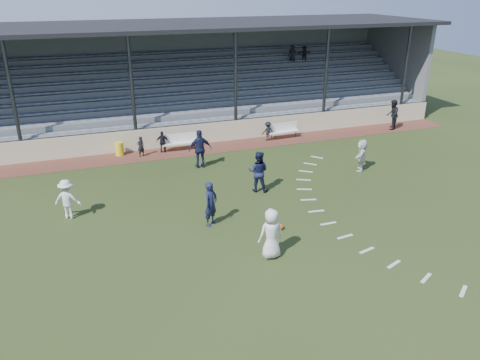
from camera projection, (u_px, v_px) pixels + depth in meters
name	position (u px, v px, depth m)	size (l,w,h in m)	color
ground	(262.00, 236.00, 17.74)	(90.00, 90.00, 0.00)	#273515
cinder_track	(193.00, 150.00, 26.85)	(34.00, 2.00, 0.02)	#552C22
retaining_wall	(188.00, 135.00, 27.53)	(34.00, 0.18, 1.20)	beige
bench_left	(179.00, 140.00, 26.60)	(2.01, 0.48, 0.95)	silver
bench_right	(283.00, 129.00, 28.66)	(2.02, 0.57, 0.95)	silver
trash_bin	(119.00, 149.00, 25.86)	(0.47, 0.47, 0.75)	yellow
football	(280.00, 227.00, 18.12)	(0.24, 0.24, 0.24)	#C0540B
player_white_lead	(271.00, 234.00, 16.02)	(0.89, 0.58, 1.83)	silver
player_navy_lead	(211.00, 204.00, 18.20)	(0.66, 0.43, 1.81)	#141839
player_navy_mid	(258.00, 172.00, 21.20)	(0.93, 0.72, 1.91)	#141839
player_white_wing	(67.00, 199.00, 18.77)	(1.08, 0.62, 1.67)	silver
player_navy_wing	(200.00, 149.00, 23.95)	(1.18, 0.49, 2.01)	#141839
player_white_back	(361.00, 155.00, 23.66)	(1.52, 0.49, 1.64)	silver
official	(392.00, 115.00, 30.29)	(0.94, 0.73, 1.93)	black
sub_left_near	(141.00, 146.00, 25.61)	(0.42, 0.27, 1.14)	black
sub_left_far	(163.00, 142.00, 26.20)	(0.72, 0.30, 1.23)	black
sub_right	(268.00, 131.00, 28.25)	(0.75, 0.43, 1.17)	black
grandstand	(170.00, 92.00, 31.00)	(34.60, 9.00, 6.61)	slate
penalty_arc	(356.00, 218.00, 19.01)	(3.89, 14.63, 0.01)	silver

